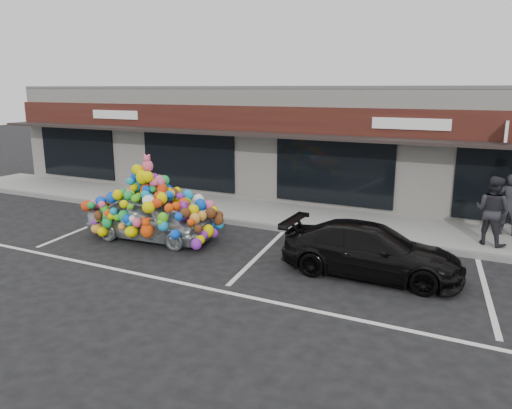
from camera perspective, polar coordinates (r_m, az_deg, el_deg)
The scene contains 12 objects.
ground at distance 14.29m, azimuth -10.09°, elevation -4.28°, with size 90.00×90.00×0.00m, color black.
shop_building at distance 21.09m, azimuth 3.65°, elevation 7.51°, with size 24.00×7.20×4.31m.
sidewalk at distance 17.50m, azimuth -2.24°, elevation -0.59°, with size 26.00×3.00×0.15m, color #979792.
kerb at distance 16.25m, azimuth -4.81°, elevation -1.71°, with size 26.00×0.18×0.16m, color slate.
parking_stripe_left at distance 16.49m, azimuth -18.61°, elevation -2.40°, with size 0.12×4.40×0.01m, color silver.
parking_stripe_mid at distance 13.03m, azimuth 0.40°, elevation -5.78°, with size 0.12×4.40×0.01m, color silver.
parking_stripe_right at distance 11.82m, azimuth 24.86°, elevation -9.11°, with size 0.12×4.40×0.01m, color silver.
lane_line at distance 11.42m, azimuth -8.94°, elevation -8.75°, with size 14.00×0.12×0.01m, color silver.
toy_car at distance 14.49m, azimuth -12.00°, elevation -0.90°, with size 2.72×4.08×2.31m.
black_sedan at distance 11.81m, azimuth 13.01°, elevation -5.14°, with size 4.11×1.67×1.19m, color black.
pedestrian_a at distance 15.74m, azimuth 27.00°, elevation -0.01°, with size 0.65×0.43×1.78m, color black.
pedestrian_b at distance 14.59m, azimuth 25.39°, elevation -0.64°, with size 0.90×0.70×1.85m, color black.
Camera 1 is at (8.30, -10.83, 4.24)m, focal length 35.00 mm.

